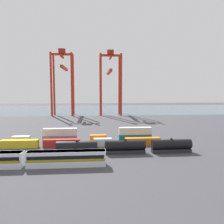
{
  "coord_description": "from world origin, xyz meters",
  "views": [
    {
      "loc": [
        -1.31,
        -76.82,
        18.93
      ],
      "look_at": [
        7.51,
        31.42,
        8.26
      ],
      "focal_mm": 35.65,
      "sensor_mm": 36.0,
      "label": 1
    }
  ],
  "objects": [
    {
      "name": "shipping_container_8",
      "position": [
        -13.62,
        3.69,
        3.9
      ],
      "size": [
        12.1,
        2.44,
        2.6
      ],
      "primitive_type": "cube",
      "color": "silver",
      "rests_on": "shipping_container_7"
    },
    {
      "name": "ground_plane",
      "position": [
        0.0,
        40.0,
        0.0
      ],
      "size": [
        420.0,
        420.0,
        0.0
      ],
      "primitive_type": "plane",
      "color": "#424247"
    },
    {
      "name": "shipping_container_4",
      "position": [
        1.56,
        -2.54,
        1.3
      ],
      "size": [
        6.04,
        2.44,
        2.6
      ],
      "primitive_type": "cube",
      "color": "silver",
      "rests_on": "ground_plane"
    },
    {
      "name": "shipping_container_7",
      "position": [
        -13.62,
        3.69,
        1.3
      ],
      "size": [
        12.1,
        2.44,
        2.6
      ],
      "primitive_type": "cube",
      "color": "slate",
      "rests_on": "ground_plane"
    },
    {
      "name": "shipping_container_9",
      "position": [
        0.14,
        3.69,
        1.3
      ],
      "size": [
        6.04,
        2.44,
        2.6
      ],
      "primitive_type": "cube",
      "color": "orange",
      "rests_on": "ground_plane"
    },
    {
      "name": "gantry_crane_west",
      "position": [
        -24.72,
        96.52,
        29.93
      ],
      "size": [
        16.37,
        34.95,
        49.53
      ],
      "color": "red",
      "rests_on": "ground_plane"
    },
    {
      "name": "shipping_container_2",
      "position": [
        -25.93,
        -2.54,
        1.3
      ],
      "size": [
        12.1,
        2.44,
        2.6
      ],
      "primitive_type": "cube",
      "color": "gold",
      "rests_on": "ground_plane"
    },
    {
      "name": "freight_tank_row",
      "position": [
        7.88,
        -12.11,
        2.06
      ],
      "size": [
        40.53,
        2.9,
        4.36
      ],
      "color": "#232326",
      "rests_on": "ground_plane"
    },
    {
      "name": "harbour_water",
      "position": [
        0.0,
        142.91,
        0.0
      ],
      "size": [
        400.0,
        110.0,
        0.01
      ],
      "primitive_type": "cube",
      "color": "#475B6B",
      "rests_on": "ground_plane"
    },
    {
      "name": "gantry_crane_central",
      "position": [
        11.43,
        97.21,
        29.42
      ],
      "size": [
        16.65,
        39.5,
        49.19
      ],
      "color": "red",
      "rests_on": "ground_plane"
    },
    {
      "name": "shipping_container_11",
      "position": [
        13.9,
        3.69,
        3.9
      ],
      "size": [
        12.1,
        2.44,
        2.6
      ],
      "primitive_type": "cube",
      "color": "silver",
      "rests_on": "shipping_container_10"
    },
    {
      "name": "shipping_container_6",
      "position": [
        -27.38,
        3.69,
        1.3
      ],
      "size": [
        6.04,
        2.44,
        2.6
      ],
      "primitive_type": "cube",
      "color": "silver",
      "rests_on": "ground_plane"
    },
    {
      "name": "shipping_container_10",
      "position": [
        13.9,
        3.69,
        1.3
      ],
      "size": [
        12.1,
        2.44,
        2.6
      ],
      "primitive_type": "cube",
      "color": "#146066",
      "rests_on": "ground_plane"
    },
    {
      "name": "shipping_container_5",
      "position": [
        15.3,
        -2.54,
        1.3
      ],
      "size": [
        12.1,
        2.44,
        2.6
      ],
      "primitive_type": "cube",
      "color": "orange",
      "rests_on": "ground_plane"
    },
    {
      "name": "shipping_container_3",
      "position": [
        -12.18,
        -2.54,
        1.3
      ],
      "size": [
        12.1,
        2.44,
        2.6
      ],
      "primitive_type": "cube",
      "color": "#AD211C",
      "rests_on": "ground_plane"
    },
    {
      "name": "passenger_train",
      "position": [
        -18.37,
        -22.04,
        2.14
      ],
      "size": [
        39.74,
        3.14,
        3.9
      ],
      "color": "silver",
      "rests_on": "ground_plane"
    }
  ]
}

